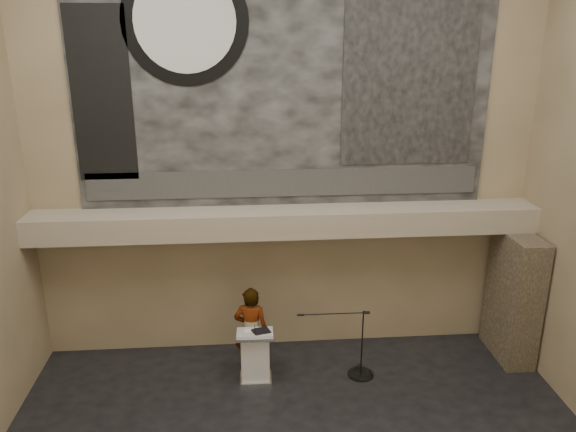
{
  "coord_description": "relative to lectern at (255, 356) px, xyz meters",
  "views": [
    {
      "loc": [
        -0.81,
        -6.84,
        6.58
      ],
      "look_at": [
        0.0,
        3.2,
        3.2
      ],
      "focal_mm": 35.0,
      "sensor_mm": 36.0,
      "label": 1
    }
  ],
  "objects": [
    {
      "name": "wall_back",
      "position": [
        0.68,
        1.39,
        3.7
      ],
      "size": [
        10.0,
        0.02,
        8.5
      ],
      "primitive_type": "cube",
      "color": "#79694C",
      "rests_on": "floor"
    },
    {
      "name": "wall_front",
      "position": [
        0.68,
        -6.61,
        3.7
      ],
      "size": [
        10.0,
        0.02,
        8.5
      ],
      "primitive_type": "cube",
      "color": "#79694C",
      "rests_on": "floor"
    },
    {
      "name": "soffit",
      "position": [
        0.68,
        0.99,
        2.4
      ],
      "size": [
        10.0,
        0.8,
        0.5
      ],
      "primitive_type": "cube",
      "color": "gray",
      "rests_on": "wall_back"
    },
    {
      "name": "sprinkler_left",
      "position": [
        -0.92,
        0.94,
        2.12
      ],
      "size": [
        0.04,
        0.04,
        0.06
      ],
      "primitive_type": "cylinder",
      "color": "#B2893D",
      "rests_on": "soffit"
    },
    {
      "name": "sprinkler_right",
      "position": [
        2.58,
        0.94,
        2.12
      ],
      "size": [
        0.04,
        0.04,
        0.06
      ],
      "primitive_type": "cylinder",
      "color": "#B2893D",
      "rests_on": "soffit"
    },
    {
      "name": "banner",
      "position": [
        0.68,
        1.36,
        5.15
      ],
      "size": [
        8.0,
        0.05,
        5.0
      ],
      "primitive_type": "cube",
      "color": "black",
      "rests_on": "wall_back"
    },
    {
      "name": "banner_text_strip",
      "position": [
        0.68,
        1.32,
        3.1
      ],
      "size": [
        7.76,
        0.02,
        0.55
      ],
      "primitive_type": "cube",
      "color": "#2D2D2D",
      "rests_on": "banner"
    },
    {
      "name": "banner_clock_rim",
      "position": [
        -1.12,
        1.32,
        6.15
      ],
      "size": [
        2.3,
        0.02,
        2.3
      ],
      "primitive_type": "cylinder",
      "rotation": [
        1.57,
        0.0,
        0.0
      ],
      "color": "black",
      "rests_on": "banner"
    },
    {
      "name": "banner_clock_face",
      "position": [
        -1.12,
        1.3,
        6.15
      ],
      "size": [
        1.84,
        0.02,
        1.84
      ],
      "primitive_type": "cylinder",
      "rotation": [
        1.57,
        0.0,
        0.0
      ],
      "color": "silver",
      "rests_on": "banner"
    },
    {
      "name": "banner_building_print",
      "position": [
        3.08,
        1.32,
        5.25
      ],
      "size": [
        2.6,
        0.02,
        3.6
      ],
      "primitive_type": "cube",
      "color": "black",
      "rests_on": "banner"
    },
    {
      "name": "banner_brick_print",
      "position": [
        -2.72,
        1.32,
        4.85
      ],
      "size": [
        1.1,
        0.02,
        3.2
      ],
      "primitive_type": "cube",
      "color": "black",
      "rests_on": "banner"
    },
    {
      "name": "stone_pier",
      "position": [
        5.33,
        0.54,
        0.8
      ],
      "size": [
        0.6,
        1.4,
        2.7
      ],
      "primitive_type": "cube",
      "color": "#3D3325",
      "rests_on": "floor"
    },
    {
      "name": "lectern",
      "position": [
        0.0,
        0.0,
        0.0
      ],
      "size": [
        0.7,
        0.51,
        1.13
      ],
      "rotation": [
        0.0,
        0.0,
        -0.03
      ],
      "color": "silver",
      "rests_on": "floor"
    },
    {
      "name": "binder",
      "position": [
        0.12,
        -0.04,
        0.56
      ],
      "size": [
        0.38,
        0.34,
        0.04
      ],
      "primitive_type": "cube",
      "rotation": [
        0.0,
        0.0,
        0.34
      ],
      "color": "black",
      "rests_on": "lectern"
    },
    {
      "name": "papers",
      "position": [
        -0.09,
        -0.05,
        0.55
      ],
      "size": [
        0.23,
        0.3,
        0.0
      ],
      "primitive_type": "cube",
      "rotation": [
        0.0,
        0.0,
        0.09
      ],
      "color": "white",
      "rests_on": "lectern"
    },
    {
      "name": "speaker_person",
      "position": [
        -0.07,
        0.32,
        0.37
      ],
      "size": [
        0.74,
        0.55,
        1.85
      ],
      "primitive_type": "imported",
      "rotation": [
        0.0,
        0.0,
        2.97
      ],
      "color": "silver",
      "rests_on": "floor"
    },
    {
      "name": "mic_stand",
      "position": [
        2.05,
        0.03,
        -0.34
      ],
      "size": [
        1.54,
        0.52,
        1.43
      ],
      "rotation": [
        0.0,
        0.0,
        -0.01
      ],
      "color": "black",
      "rests_on": "floor"
    }
  ]
}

